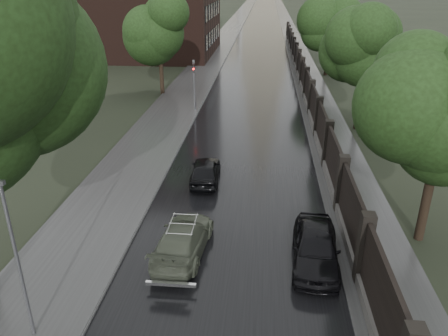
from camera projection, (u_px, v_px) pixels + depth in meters
road at (265, 1)px, 184.09m from camera, size 8.00×420.00×0.02m
sidewalk_left at (251, 1)px, 184.57m from camera, size 4.00×420.00×0.16m
verge_right at (278, 1)px, 183.60m from camera, size 3.00×420.00×0.08m
fence_right at (304, 81)px, 39.39m from camera, size 0.45×75.72×2.70m
tree_left_far at (159, 34)px, 36.92m from camera, size 4.25×4.25×7.39m
tree_right_a at (443, 122)px, 15.67m from camera, size 4.08×4.08×7.01m
tree_right_b at (365, 56)px, 28.43m from camera, size 4.08×4.08×7.01m
tree_right_c at (330, 27)px, 44.82m from camera, size 4.08×4.08×7.01m
lamp_post at (18, 262)px, 11.78m from camera, size 0.25×0.12×5.11m
traffic_light at (194, 81)px, 33.19m from camera, size 0.16×0.32×4.00m
volga_sedan at (183, 239)px, 16.52m from camera, size 2.06×4.39×1.24m
hatchback_left at (205, 170)px, 22.35m from camera, size 1.61×3.65×1.22m
car_right_near at (316, 247)px, 15.89m from camera, size 1.91×4.22×1.41m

